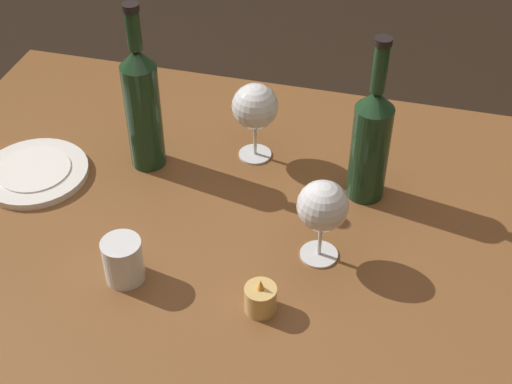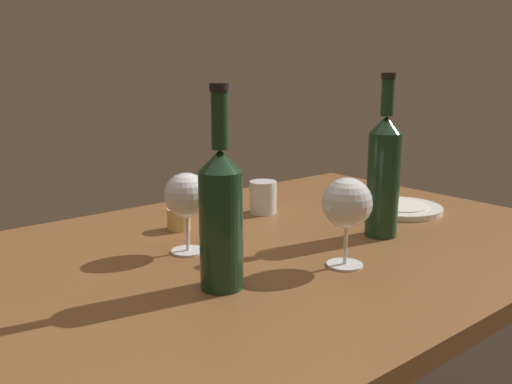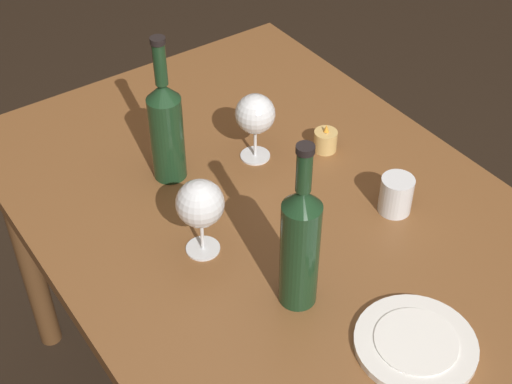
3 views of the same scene
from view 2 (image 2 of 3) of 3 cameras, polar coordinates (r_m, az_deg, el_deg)
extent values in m
cube|color=brown|center=(1.14, 2.20, -6.13)|extent=(1.30, 0.90, 0.04)
cylinder|color=brown|center=(1.91, 7.57, -10.11)|extent=(0.06, 0.06, 0.70)
cylinder|color=white|center=(1.09, -7.06, -6.09)|extent=(0.07, 0.07, 0.00)
cylinder|color=white|center=(1.07, -7.12, -4.10)|extent=(0.01, 0.01, 0.07)
sphere|color=white|center=(1.06, -7.23, -0.32)|extent=(0.09, 0.09, 0.09)
cylinder|color=#42070F|center=(1.06, -7.22, -0.66)|extent=(0.07, 0.07, 0.02)
cylinder|color=white|center=(1.02, 9.18, -7.45)|extent=(0.07, 0.07, 0.00)
cylinder|color=white|center=(1.01, 9.26, -5.29)|extent=(0.01, 0.01, 0.08)
sphere|color=white|center=(0.99, 9.42, -1.11)|extent=(0.09, 0.09, 0.09)
cylinder|color=#42070F|center=(0.99, 9.41, -1.36)|extent=(0.07, 0.07, 0.02)
cylinder|color=#19381E|center=(0.88, -3.63, -4.03)|extent=(0.07, 0.07, 0.19)
cone|color=#19381E|center=(0.86, -3.74, 3.28)|extent=(0.07, 0.07, 0.03)
cylinder|color=#19381E|center=(0.85, -3.80, 7.41)|extent=(0.03, 0.03, 0.09)
cylinder|color=black|center=(0.85, -3.85, 10.82)|extent=(0.03, 0.03, 0.01)
cylinder|color=#19381E|center=(1.19, 13.03, 0.69)|extent=(0.07, 0.07, 0.22)
cone|color=#19381E|center=(1.17, 13.34, 6.82)|extent=(0.07, 0.07, 0.03)
cylinder|color=#19381E|center=(1.16, 13.49, 9.51)|extent=(0.03, 0.03, 0.07)
cylinder|color=black|center=(1.16, 13.60, 11.66)|extent=(0.03, 0.03, 0.01)
cylinder|color=white|center=(1.35, 0.74, -0.54)|extent=(0.07, 0.07, 0.08)
cylinder|color=silver|center=(1.36, 0.73, -1.17)|extent=(0.06, 0.06, 0.04)
cylinder|color=#DBB266|center=(1.23, -8.01, -2.79)|extent=(0.05, 0.05, 0.05)
cylinder|color=white|center=(1.23, -8.01, -3.06)|extent=(0.04, 0.04, 0.03)
cone|color=#F99E2D|center=(1.22, -8.06, -1.25)|extent=(0.01, 0.01, 0.02)
cylinder|color=white|center=(1.42, 14.68, -1.65)|extent=(0.21, 0.21, 0.01)
cylinder|color=white|center=(1.42, 14.70, -1.32)|extent=(0.14, 0.14, 0.00)
camera|label=1|loc=(1.89, -28.39, 28.47)|focal=51.35mm
camera|label=3|loc=(1.74, 50.42, 31.04)|focal=52.14mm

